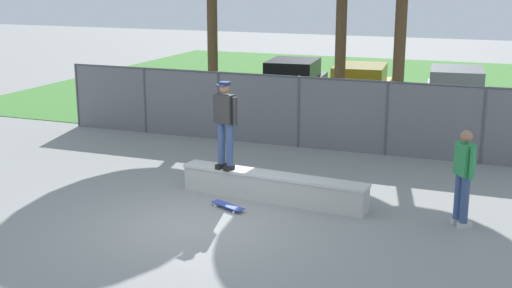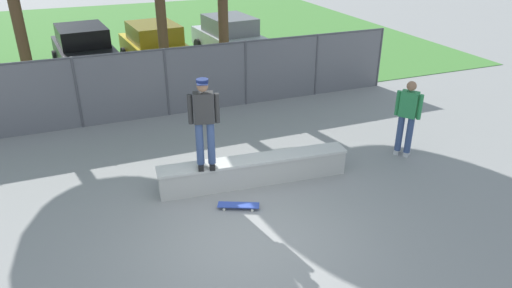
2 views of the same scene
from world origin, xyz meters
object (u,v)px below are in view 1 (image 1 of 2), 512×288
object	(u,v)px
skateboard	(228,206)
car_black	(292,84)
car_silver	(455,95)
car_yellow	(359,91)
bystander	(464,174)
concrete_ledge	(273,187)
skateboarder	(225,121)

from	to	relation	value
skateboard	car_black	distance (m)	10.66
car_silver	car_yellow	bearing A→B (deg)	-173.81
car_black	bystander	distance (m)	11.66
bystander	concrete_ledge	bearing A→B (deg)	178.63
skateboarder	car_yellow	distance (m)	9.19
skateboard	car_silver	distance (m)	10.82
concrete_ledge	skateboarder	size ratio (longest dim) A/B	2.20
skateboard	car_yellow	world-z (taller)	car_yellow
skateboard	bystander	world-z (taller)	bystander
car_yellow	car_silver	xyz separation A→B (m)	(3.02, 0.33, 0.00)
skateboarder	car_silver	distance (m)	10.21
skateboarder	bystander	xyz separation A→B (m)	(4.76, -0.06, -0.60)
car_yellow	bystander	xyz separation A→B (m)	(4.02, -9.19, 0.17)
skateboard	car_silver	size ratio (longest dim) A/B	0.19
skateboarder	car_black	distance (m)	9.82
car_silver	skateboard	bearing A→B (deg)	-108.27
skateboard	car_yellow	size ratio (longest dim) A/B	0.19
skateboard	bystander	distance (m)	4.54
skateboarder	skateboard	bearing A→B (deg)	-64.14
car_black	skateboard	bearing A→B (deg)	-78.60
car_black	car_yellow	size ratio (longest dim) A/B	1.00
car_silver	bystander	distance (m)	9.57
concrete_ledge	car_black	bearing A→B (deg)	106.01
bystander	car_black	bearing A→B (deg)	123.76
skateboard	car_silver	bearing A→B (deg)	71.73
skateboard	car_yellow	xyz separation A→B (m)	(0.36, 9.92, 0.77)
skateboard	bystander	xyz separation A→B (m)	(4.38, 0.73, 0.94)
skateboard	bystander	size ratio (longest dim) A/B	0.45
skateboard	car_black	world-z (taller)	car_black
concrete_ledge	car_yellow	world-z (taller)	car_yellow
skateboarder	bystander	size ratio (longest dim) A/B	1.01
skateboarder	car_silver	world-z (taller)	skateboarder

